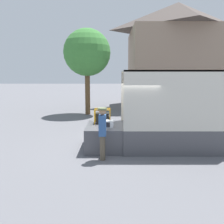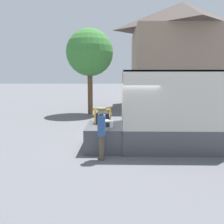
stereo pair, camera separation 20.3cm
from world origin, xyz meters
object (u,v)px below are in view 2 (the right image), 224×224
object	(u,v)px
microwave	(107,124)
portable_generator	(103,118)
street_tree	(90,53)
worker_person	(102,128)
box_truck	(212,124)

from	to	relation	value
microwave	portable_generator	bearing A→B (deg)	103.18
microwave	street_tree	bearing A→B (deg)	100.05
microwave	portable_generator	world-z (taller)	portable_generator
portable_generator	street_tree	distance (m)	9.02
microwave	worker_person	size ratio (longest dim) A/B	0.25
microwave	portable_generator	xyz separation A→B (m)	(-0.19, 0.82, 0.09)
worker_person	street_tree	xyz separation A→B (m)	(-1.47, 10.12, 3.34)
microwave	worker_person	distance (m)	1.03
worker_person	street_tree	world-z (taller)	street_tree
worker_person	microwave	bearing A→B (deg)	82.05
worker_person	street_tree	distance (m)	10.76
microwave	street_tree	distance (m)	9.84
box_truck	street_tree	bearing A→B (deg)	123.11
worker_person	street_tree	bearing A→B (deg)	98.27
box_truck	worker_person	distance (m)	4.43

